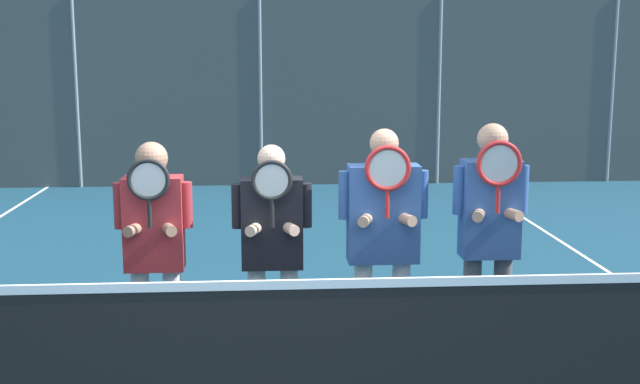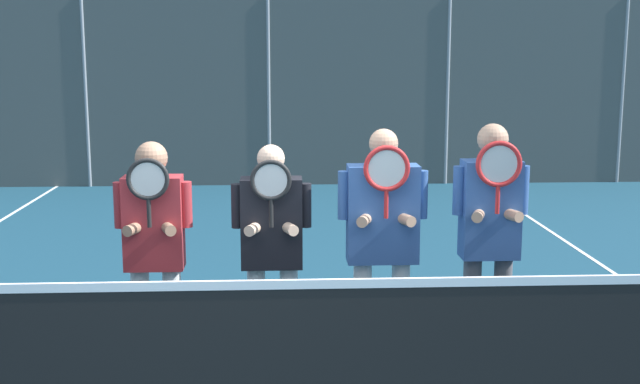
% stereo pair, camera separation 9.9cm
% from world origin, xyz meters
% --- Properties ---
extents(hill_distant, '(115.71, 64.29, 22.50)m').
position_xyz_m(hill_distant, '(0.00, 58.77, 0.00)').
color(hill_distant, slate).
rests_on(hill_distant, ground_plane).
extents(clubhouse_building, '(20.62, 5.50, 3.40)m').
position_xyz_m(clubhouse_building, '(-0.09, 16.45, 1.72)').
color(clubhouse_building, beige).
rests_on(clubhouse_building, ground_plane).
extents(fence_back, '(19.01, 0.06, 3.33)m').
position_xyz_m(fence_back, '(-0.00, 9.43, 1.66)').
color(fence_back, gray).
rests_on(fence_back, ground_plane).
extents(tennis_net, '(10.06, 0.09, 1.07)m').
position_xyz_m(tennis_net, '(0.00, 0.00, 0.50)').
color(tennis_net, gray).
rests_on(tennis_net, ground_plane).
extents(court_line_right_sideline, '(0.05, 16.00, 0.01)m').
position_xyz_m(court_line_right_sideline, '(3.74, 3.00, 0.00)').
color(court_line_right_sideline, white).
rests_on(court_line_right_sideline, ground_plane).
extents(player_leftmost, '(0.54, 0.34, 1.73)m').
position_xyz_m(player_leftmost, '(-0.71, 0.83, 1.03)').
color(player_leftmost, white).
rests_on(player_leftmost, ground_plane).
extents(player_center_left, '(0.57, 0.34, 1.70)m').
position_xyz_m(player_center_left, '(0.12, 0.89, 0.99)').
color(player_center_left, white).
rests_on(player_center_left, ground_plane).
extents(player_center_right, '(0.63, 0.34, 1.81)m').
position_xyz_m(player_center_right, '(0.90, 0.79, 1.08)').
color(player_center_right, white).
rests_on(player_center_right, ground_plane).
extents(player_rightmost, '(0.54, 0.34, 1.84)m').
position_xyz_m(player_rightmost, '(1.66, 0.80, 1.09)').
color(player_rightmost, '#56565B').
rests_on(player_rightmost, ground_plane).
extents(car_left_of_center, '(4.21, 2.06, 1.80)m').
position_xyz_m(car_left_of_center, '(-1.06, 12.32, 0.92)').
color(car_left_of_center, slate).
rests_on(car_left_of_center, ground_plane).
extents(car_center, '(4.35, 2.04, 1.88)m').
position_xyz_m(car_center, '(3.66, 11.89, 0.95)').
color(car_center, silver).
rests_on(car_center, ground_plane).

